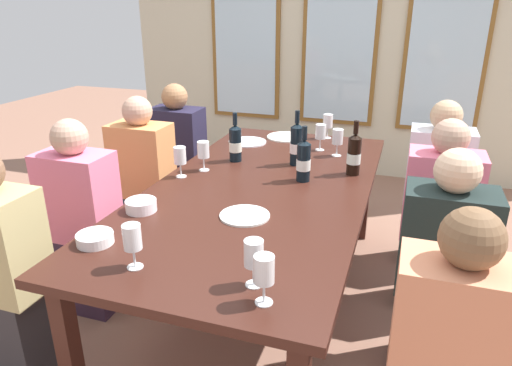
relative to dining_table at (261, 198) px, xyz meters
name	(u,v)px	position (x,y,z in m)	size (l,w,h in m)	color
ground_plane	(260,303)	(0.00, 0.00, -0.68)	(12.00, 12.00, 0.00)	#8D624F
back_wall_with_windows	(341,25)	(0.00, 2.47, 0.77)	(4.32, 0.10, 2.90)	beige
dining_table	(261,198)	(0.00, 0.00, 0.00)	(1.12, 2.25, 0.74)	#391A13
white_plate_0	(247,142)	(-0.34, 0.76, 0.07)	(0.26, 0.26, 0.01)	white
white_plate_1	(286,137)	(-0.12, 0.97, 0.07)	(0.28, 0.28, 0.01)	white
white_plate_2	(245,216)	(0.04, -0.38, 0.07)	(0.23, 0.23, 0.01)	white
wine_bottle_0	(235,143)	(-0.28, 0.36, 0.18)	(0.08, 0.08, 0.30)	black
wine_bottle_1	(354,154)	(0.44, 0.35, 0.18)	(0.08, 0.08, 0.31)	black
wine_bottle_2	(296,144)	(0.09, 0.41, 0.19)	(0.08, 0.08, 0.33)	black
wine_bottle_3	(304,160)	(0.19, 0.16, 0.18)	(0.08, 0.08, 0.31)	black
tasting_bowl_0	(95,238)	(-0.45, -0.81, 0.09)	(0.15, 0.15, 0.04)	white
tasting_bowl_1	(141,205)	(-0.44, -0.47, 0.09)	(0.15, 0.15, 0.05)	white
wine_glass_0	(338,137)	(0.30, 0.66, 0.19)	(0.07, 0.07, 0.17)	white
wine_glass_1	(180,157)	(-0.47, 0.00, 0.18)	(0.07, 0.07, 0.17)	white
wine_glass_2	(203,151)	(-0.39, 0.14, 0.18)	(0.07, 0.07, 0.17)	white
wine_glass_3	(321,133)	(0.17, 0.74, 0.18)	(0.07, 0.07, 0.17)	white
wine_glass_4	(254,256)	(0.26, -0.89, 0.18)	(0.07, 0.07, 0.17)	white
wine_glass_5	(328,122)	(0.16, 1.05, 0.18)	(0.07, 0.07, 0.17)	white
wine_glass_6	(264,271)	(0.32, -0.97, 0.19)	(0.07, 0.07, 0.17)	white
wine_glass_7	(132,239)	(-0.19, -0.92, 0.18)	(0.07, 0.07, 0.17)	white
seated_person_0	(82,224)	(-0.92, -0.32, -0.15)	(0.38, 0.24, 1.11)	#3A263A
seated_person_1	(441,274)	(0.92, -0.24, -0.15)	(0.38, 0.24, 1.11)	#36233A
seated_person_2	(179,161)	(-0.92, 0.81, -0.15)	(0.38, 0.24, 1.11)	#382441
seated_person_3	(435,191)	(0.92, 0.80, -0.15)	(0.38, 0.24, 1.11)	#262839
seated_person_4	(3,276)	(-0.92, -0.87, -0.15)	(0.38, 0.24, 1.11)	#322F32
seated_person_6	(144,183)	(-0.92, 0.32, -0.15)	(0.38, 0.24, 1.11)	#233035
seated_person_7	(437,223)	(0.92, 0.30, -0.15)	(0.38, 0.24, 1.11)	#22232D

